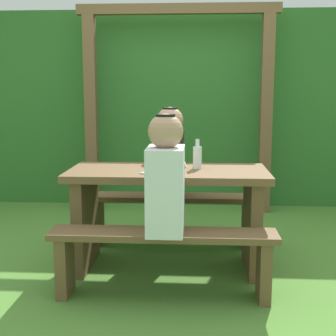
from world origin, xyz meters
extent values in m
plane|color=#4E8232|center=(0.00, 0.00, 0.00)|extent=(12.00, 12.00, 0.00)
cube|color=#2E6929|center=(0.00, 2.35, 1.06)|extent=(6.40, 0.85, 2.12)
cube|color=brown|center=(-0.91, 1.67, 1.02)|extent=(0.12, 0.12, 2.03)
cube|color=brown|center=(0.91, 1.67, 1.02)|extent=(0.12, 0.12, 2.03)
cube|color=brown|center=(0.00, 1.67, 2.08)|extent=(2.06, 0.10, 0.10)
cube|color=brown|center=(0.00, 0.00, 0.70)|extent=(1.40, 0.64, 0.05)
cube|color=brown|center=(-0.60, 0.00, 0.34)|extent=(0.08, 0.54, 0.68)
cube|color=brown|center=(0.60, 0.00, 0.34)|extent=(0.08, 0.54, 0.68)
cube|color=brown|center=(0.00, -0.50, 0.41)|extent=(1.40, 0.24, 0.04)
cube|color=brown|center=(-0.62, -0.50, 0.19)|extent=(0.07, 0.22, 0.39)
cube|color=brown|center=(0.62, -0.50, 0.19)|extent=(0.07, 0.22, 0.39)
cube|color=brown|center=(0.00, 0.50, 0.41)|extent=(1.40, 0.24, 0.04)
cube|color=brown|center=(-0.62, 0.50, 0.19)|extent=(0.07, 0.22, 0.39)
cube|color=brown|center=(0.62, 0.50, 0.19)|extent=(0.07, 0.22, 0.39)
cube|color=silver|center=(0.02, -0.50, 0.69)|extent=(0.22, 0.34, 0.52)
sphere|color=tan|center=(0.02, -0.50, 1.04)|extent=(0.21, 0.21, 0.21)
cylinder|color=black|center=(0.02, -0.50, 1.13)|extent=(0.12, 0.12, 0.02)
cylinder|color=silver|center=(0.02, -0.36, 0.79)|extent=(0.25, 0.07, 0.15)
cube|color=black|center=(-0.01, 0.50, 0.69)|extent=(0.22, 0.34, 0.52)
sphere|color=tan|center=(-0.01, 0.50, 1.04)|extent=(0.21, 0.21, 0.21)
cylinder|color=black|center=(-0.01, 0.50, 1.13)|extent=(0.12, 0.12, 0.02)
cylinder|color=black|center=(-0.01, 0.36, 0.79)|extent=(0.25, 0.07, 0.15)
cylinder|color=silver|center=(0.03, 0.11, 0.77)|extent=(0.07, 0.07, 0.09)
cylinder|color=silver|center=(0.03, 0.03, 0.81)|extent=(0.07, 0.07, 0.16)
cylinder|color=silver|center=(0.03, 0.03, 0.92)|extent=(0.04, 0.04, 0.06)
cylinder|color=silver|center=(0.21, 0.05, 0.81)|extent=(0.06, 0.06, 0.16)
cylinder|color=silver|center=(0.21, 0.05, 0.91)|extent=(0.03, 0.03, 0.05)
cube|color=silver|center=(-0.11, -0.15, 0.73)|extent=(0.14, 0.16, 0.01)
camera|label=1|loc=(0.20, -3.31, 1.29)|focal=50.90mm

